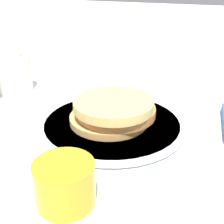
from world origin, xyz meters
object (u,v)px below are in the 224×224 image
Objects in this scene: juice_glass at (65,183)px; cream_jug at (13,72)px; plate at (112,124)px; pancake_stack at (113,111)px.

juice_glass is 0.44m from cream_jug.
pancake_stack is (-0.00, 0.00, 0.03)m from plate.
pancake_stack is 0.22m from juice_glass.
cream_jug is at bearing -48.10° from juice_glass.
plate is 0.22m from juice_glass.
cream_jug is at bearing -20.62° from pancake_stack.
juice_glass is at bearing 91.09° from plate.
pancake_stack is at bearing -89.51° from juice_glass.
plate is 0.32m from cream_jug.
plate is at bearing 159.25° from cream_jug.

